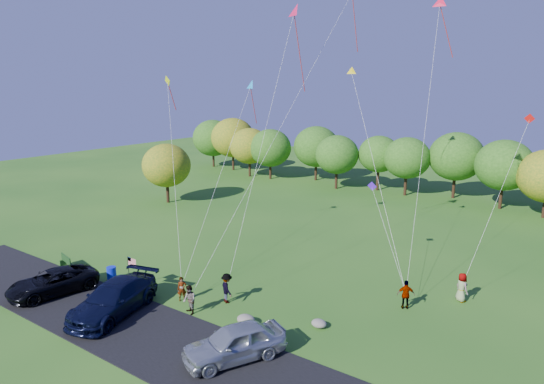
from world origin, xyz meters
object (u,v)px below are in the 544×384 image
(flyer_e, at_px, (462,287))
(park_bench, at_px, (67,261))
(flyer_a, at_px, (182,289))
(minivan_navy, at_px, (113,299))
(minivan_silver, at_px, (235,343))
(flyer_d, at_px, (406,295))
(trash_barrel, at_px, (112,274))
(flyer_b, at_px, (189,300))
(minivan_dark, at_px, (53,282))
(flyer_c, at_px, (227,288))

(flyer_e, bearing_deg, park_bench, 59.15)
(flyer_a, height_order, park_bench, flyer_a)
(minivan_navy, distance_m, park_bench, 9.72)
(minivan_silver, distance_m, flyer_d, 11.72)
(minivan_silver, distance_m, park_bench, 18.59)
(flyer_a, relative_size, flyer_d, 0.86)
(minivan_silver, bearing_deg, minivan_navy, -150.47)
(trash_barrel, bearing_deg, minivan_navy, -35.15)
(minivan_navy, height_order, trash_barrel, minivan_navy)
(minivan_navy, xyz_separation_m, flyer_a, (1.95, 3.78, -0.22))
(minivan_navy, height_order, flyer_d, minivan_navy)
(flyer_b, bearing_deg, flyer_e, 63.97)
(minivan_silver, relative_size, trash_barrel, 5.44)
(minivan_navy, relative_size, flyer_a, 4.13)
(minivan_silver, height_order, flyer_a, minivan_silver)
(flyer_b, bearing_deg, minivan_navy, -120.47)
(flyer_b, distance_m, park_bench, 12.98)
(flyer_b, bearing_deg, trash_barrel, -160.72)
(minivan_dark, height_order, flyer_a, minivan_dark)
(minivan_navy, distance_m, trash_barrel, 5.64)
(trash_barrel, bearing_deg, flyer_b, -3.40)
(flyer_c, height_order, flyer_e, flyer_c)
(minivan_dark, xyz_separation_m, minivan_navy, (5.75, 0.51, 0.17))
(flyer_d, height_order, park_bench, flyer_d)
(minivan_silver, xyz_separation_m, park_bench, (-18.44, 2.29, -0.43))
(minivan_dark, height_order, minivan_navy, minivan_navy)
(flyer_b, relative_size, park_bench, 1.00)
(trash_barrel, bearing_deg, flyer_a, 4.75)
(flyer_e, distance_m, park_bench, 28.36)
(minivan_navy, bearing_deg, minivan_dark, 169.79)
(minivan_silver, relative_size, flyer_e, 2.80)
(flyer_a, height_order, flyer_e, flyer_e)
(flyer_a, height_order, flyer_d, flyer_d)
(trash_barrel, bearing_deg, flyer_c, 12.67)
(minivan_navy, relative_size, park_bench, 3.66)
(minivan_dark, bearing_deg, flyer_d, 40.62)
(minivan_silver, bearing_deg, flyer_a, -178.16)
(minivan_dark, xyz_separation_m, minivan_silver, (14.88, 0.95, 0.12))
(flyer_d, bearing_deg, flyer_e, -158.75)
(minivan_dark, xyz_separation_m, flyer_b, (9.41, 3.25, 0.05))
(flyer_c, bearing_deg, flyer_d, -119.72)
(minivan_dark, relative_size, minivan_silver, 1.07)
(flyer_c, bearing_deg, flyer_b, 101.55)
(minivan_dark, height_order, flyer_d, flyer_d)
(park_bench, bearing_deg, flyer_c, 23.32)
(flyer_d, bearing_deg, flyer_b, 9.11)
(minivan_navy, relative_size, trash_barrel, 6.76)
(minivan_navy, xyz_separation_m, flyer_d, (14.10, 11.05, -0.09))
(minivan_silver, height_order, flyer_d, minivan_silver)
(flyer_c, relative_size, flyer_d, 1.04)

